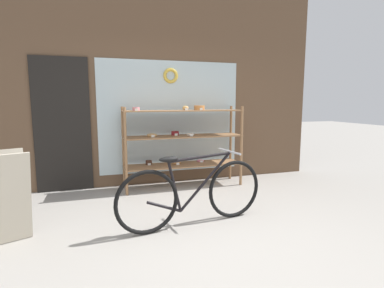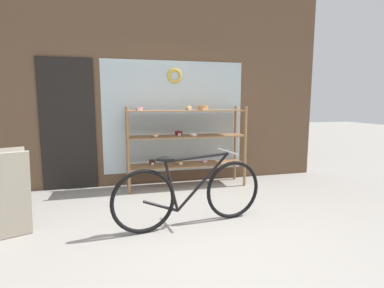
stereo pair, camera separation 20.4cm
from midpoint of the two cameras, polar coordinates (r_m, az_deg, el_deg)
name	(u,v)px [view 2 (the right image)]	position (r m, az deg, el deg)	size (l,w,h in m)	color
ground_plane	(202,245)	(3.15, 3.95, -18.64)	(30.00, 30.00, 0.00)	gray
storefront_facade	(160,78)	(5.22, -4.91, 12.39)	(5.79, 0.13, 3.72)	brown
display_case	(186,138)	(4.95, -0.03, 1.15)	(1.96, 0.48, 1.35)	#8E6642
bicycle	(191,193)	(3.46, 1.43, -9.38)	(1.80, 0.46, 0.84)	black
sandwich_board	(1,196)	(3.59, -31.30, -8.42)	(0.63, 0.55, 0.93)	#B2A893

